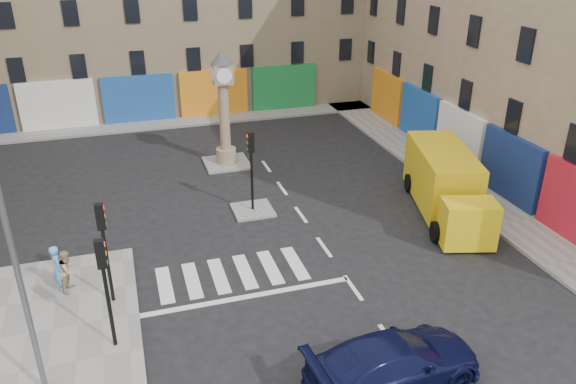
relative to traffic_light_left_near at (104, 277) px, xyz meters
name	(u,v)px	position (x,y,z in m)	size (l,w,h in m)	color
ground	(364,304)	(8.30, -0.20, -2.62)	(120.00, 120.00, 0.00)	black
sidewalk_right	(436,167)	(17.00, 9.80, -2.55)	(2.60, 30.00, 0.15)	gray
sidewalk_far	(173,122)	(4.30, 22.00, -2.55)	(32.00, 2.40, 0.15)	gray
island_near	(253,210)	(6.30, 7.80, -2.56)	(1.80, 1.80, 0.12)	gray
island_far	(227,163)	(6.30, 13.80, -2.56)	(2.40, 2.40, 0.12)	gray
building_right	(562,10)	(23.30, 9.80, 5.38)	(10.00, 30.00, 16.00)	tan
traffic_light_left_near	(104,277)	(0.00, 0.00, 0.00)	(0.28, 0.22, 3.70)	black
traffic_light_left_far	(104,238)	(0.00, 2.40, 0.00)	(0.28, 0.22, 3.70)	black
traffic_light_island	(251,159)	(6.30, 7.80, -0.03)	(0.28, 0.22, 3.70)	black
lamp_post	(11,246)	(-1.90, -1.40, 2.17)	(0.50, 0.25, 8.30)	#595B60
clock_pillar	(224,102)	(6.30, 13.80, 0.93)	(1.20, 1.20, 6.10)	tan
navy_sedan	(394,362)	(7.51, -3.84, -1.87)	(2.11, 5.20, 1.51)	black
yellow_van	(446,184)	(14.71, 5.33, -1.29)	(4.11, 7.71, 2.69)	yellow
pedestrian_blue	(58,268)	(-1.72, 3.61, -1.59)	(0.64, 0.42, 1.76)	#599ACD
pedestrian_tan	(68,270)	(-1.41, 3.50, -1.68)	(0.76, 0.60, 1.57)	tan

